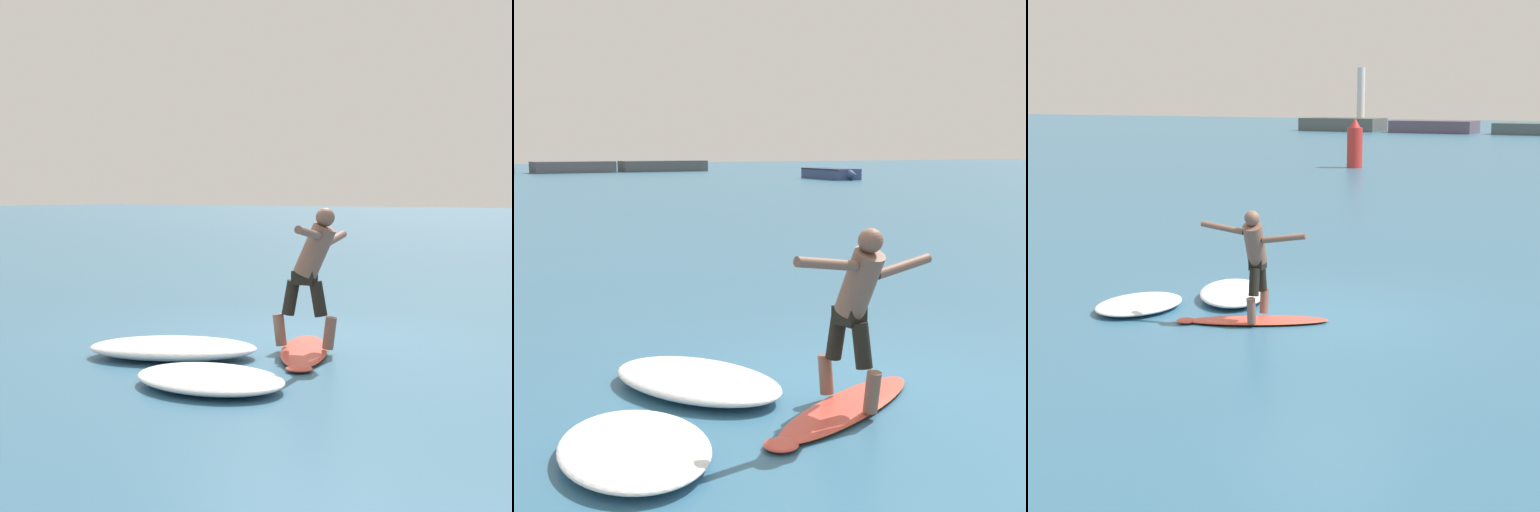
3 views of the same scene
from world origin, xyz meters
TOP-DOWN VIEW (x-y plane):
  - ground_plane at (0.00, 0.00)m, footprint 200.00×200.00m
  - surfboard at (-0.72, -0.64)m, footprint 2.17×1.44m
  - surfer at (-0.67, -0.72)m, footprint 1.55×0.80m
  - fishing_boat_near_jetty at (23.47, 40.08)m, footprint 2.28×6.23m
  - wave_foam_at_tail at (-2.71, -0.78)m, footprint 1.26×1.65m
  - wave_foam_at_nose at (-1.74, 0.47)m, footprint 1.87×2.20m

SIDE VIEW (x-z plane):
  - ground_plane at x=0.00m, z-range 0.00..0.00m
  - surfboard at x=-0.72m, z-range -0.07..0.14m
  - wave_foam_at_tail at x=-2.71m, z-range 0.00..0.18m
  - wave_foam_at_nose at x=-1.74m, z-range 0.00..0.22m
  - fishing_boat_near_jetty at x=23.47m, z-range 0.03..0.83m
  - surfer at x=-0.67m, z-range 0.21..1.84m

